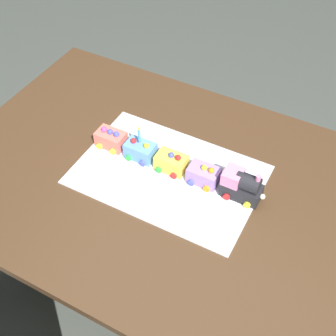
{
  "coord_description": "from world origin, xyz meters",
  "views": [
    {
      "loc": [
        -0.5,
        0.86,
        1.86
      ],
      "look_at": [
        -0.03,
        -0.02,
        0.77
      ],
      "focal_mm": 48.66,
      "sensor_mm": 36.0,
      "label": 1
    }
  ],
  "objects_px": {
    "cake_car_flatbed_sky_blue": "(140,150)",
    "cake_car_hopper_lavender": "(204,175)",
    "cake_locomotive": "(242,185)",
    "birthday_candle": "(139,134)",
    "dining_table": "(157,197)",
    "cake_car_gondola_lemon": "(171,162)",
    "cake_car_caboose_coral": "(111,139)"
  },
  "relations": [
    {
      "from": "cake_car_flatbed_sky_blue",
      "to": "cake_car_caboose_coral",
      "type": "bearing_deg",
      "value": 0.0
    },
    {
      "from": "cake_locomotive",
      "to": "birthday_candle",
      "type": "relative_size",
      "value": 2.14
    },
    {
      "from": "dining_table",
      "to": "cake_car_gondola_lemon",
      "type": "distance_m",
      "value": 0.15
    },
    {
      "from": "cake_car_gondola_lemon",
      "to": "cake_car_flatbed_sky_blue",
      "type": "xyz_separation_m",
      "value": [
        0.12,
        0.0,
        0.0
      ]
    },
    {
      "from": "cake_car_hopper_lavender",
      "to": "cake_car_gondola_lemon",
      "type": "xyz_separation_m",
      "value": [
        0.12,
        0.0,
        0.0
      ]
    },
    {
      "from": "cake_car_gondola_lemon",
      "to": "cake_car_flatbed_sky_blue",
      "type": "height_order",
      "value": "same"
    },
    {
      "from": "cake_car_gondola_lemon",
      "to": "cake_car_hopper_lavender",
      "type": "bearing_deg",
      "value": 180.0
    },
    {
      "from": "cake_locomotive",
      "to": "cake_car_hopper_lavender",
      "type": "height_order",
      "value": "cake_locomotive"
    },
    {
      "from": "cake_car_caboose_coral",
      "to": "dining_table",
      "type": "bearing_deg",
      "value": 165.48
    },
    {
      "from": "cake_car_hopper_lavender",
      "to": "cake_car_flatbed_sky_blue",
      "type": "height_order",
      "value": "same"
    },
    {
      "from": "cake_car_hopper_lavender",
      "to": "cake_car_caboose_coral",
      "type": "relative_size",
      "value": 1.0
    },
    {
      "from": "cake_car_caboose_coral",
      "to": "birthday_candle",
      "type": "bearing_deg",
      "value": 180.0
    },
    {
      "from": "dining_table",
      "to": "cake_car_hopper_lavender",
      "type": "relative_size",
      "value": 14.0
    },
    {
      "from": "cake_car_hopper_lavender",
      "to": "cake_car_flatbed_sky_blue",
      "type": "bearing_deg",
      "value": 0.0
    },
    {
      "from": "dining_table",
      "to": "cake_car_caboose_coral",
      "type": "distance_m",
      "value": 0.26
    },
    {
      "from": "cake_car_caboose_coral",
      "to": "cake_locomotive",
      "type": "bearing_deg",
      "value": 180.0
    },
    {
      "from": "cake_locomotive",
      "to": "cake_car_caboose_coral",
      "type": "height_order",
      "value": "cake_locomotive"
    },
    {
      "from": "cake_car_hopper_lavender",
      "to": "cake_car_gondola_lemon",
      "type": "distance_m",
      "value": 0.12
    },
    {
      "from": "cake_locomotive",
      "to": "cake_car_flatbed_sky_blue",
      "type": "height_order",
      "value": "cake_locomotive"
    },
    {
      "from": "cake_locomotive",
      "to": "cake_car_flatbed_sky_blue",
      "type": "distance_m",
      "value": 0.37
    },
    {
      "from": "cake_locomotive",
      "to": "cake_car_caboose_coral",
      "type": "distance_m",
      "value": 0.48
    },
    {
      "from": "cake_locomotive",
      "to": "cake_car_caboose_coral",
      "type": "xyz_separation_m",
      "value": [
        0.48,
        -0.0,
        -0.02
      ]
    },
    {
      "from": "dining_table",
      "to": "cake_locomotive",
      "type": "relative_size",
      "value": 10.0
    },
    {
      "from": "cake_car_gondola_lemon",
      "to": "birthday_candle",
      "type": "height_order",
      "value": "birthday_candle"
    },
    {
      "from": "cake_car_flatbed_sky_blue",
      "to": "cake_car_hopper_lavender",
      "type": "bearing_deg",
      "value": 180.0
    },
    {
      "from": "dining_table",
      "to": "cake_car_gondola_lemon",
      "type": "xyz_separation_m",
      "value": [
        -0.03,
        -0.05,
        0.14
      ]
    },
    {
      "from": "dining_table",
      "to": "birthday_candle",
      "type": "bearing_deg",
      "value": -30.69
    },
    {
      "from": "cake_car_gondola_lemon",
      "to": "cake_car_caboose_coral",
      "type": "xyz_separation_m",
      "value": [
        0.24,
        0.0,
        0.0
      ]
    },
    {
      "from": "dining_table",
      "to": "cake_car_flatbed_sky_blue",
      "type": "bearing_deg",
      "value": -30.94
    },
    {
      "from": "cake_car_flatbed_sky_blue",
      "to": "birthday_candle",
      "type": "distance_m",
      "value": 0.07
    },
    {
      "from": "cake_car_hopper_lavender",
      "to": "cake_car_flatbed_sky_blue",
      "type": "relative_size",
      "value": 1.0
    },
    {
      "from": "birthday_candle",
      "to": "dining_table",
      "type": "bearing_deg",
      "value": 149.31
    }
  ]
}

